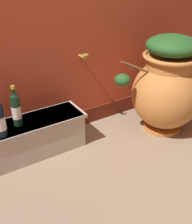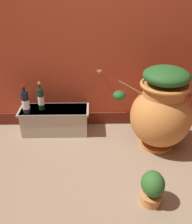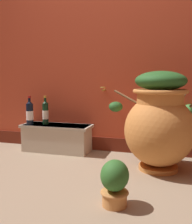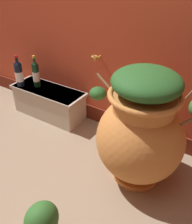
% 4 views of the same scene
% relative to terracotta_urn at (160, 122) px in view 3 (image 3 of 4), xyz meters
% --- Properties ---
extents(ground_plane, '(7.00, 7.00, 0.00)m').
position_rel_terracotta_urn_xyz_m(ground_plane, '(-0.64, -0.63, -0.44)').
color(ground_plane, gray).
extents(back_wall, '(4.40, 0.33, 2.60)m').
position_rel_terracotta_urn_xyz_m(back_wall, '(-0.64, 0.57, 0.85)').
color(back_wall, '#B74228').
rests_on(back_wall, ground_plane).
extents(terracotta_urn, '(1.11, 0.83, 0.90)m').
position_rel_terracotta_urn_xyz_m(terracotta_urn, '(0.00, 0.00, 0.00)').
color(terracotta_urn, '#CC7F3D').
rests_on(terracotta_urn, ground_plane).
extents(stone_ledge, '(0.81, 0.31, 0.31)m').
position_rel_terracotta_urn_xyz_m(stone_ledge, '(-1.16, 0.29, -0.27)').
color(stone_ledge, beige).
rests_on(stone_ledge, ground_plane).
extents(wine_bottle_left, '(0.08, 0.08, 0.33)m').
position_rel_terracotta_urn_xyz_m(wine_bottle_left, '(-1.45, 0.20, 0.01)').
color(wine_bottle_left, black).
rests_on(wine_bottle_left, stone_ledge).
extents(wine_bottle_middle, '(0.07, 0.07, 0.33)m').
position_rel_terracotta_urn_xyz_m(wine_bottle_middle, '(-1.30, 0.29, 0.01)').
color(wine_bottle_middle, black).
rests_on(wine_bottle_middle, stone_ledge).
extents(potted_shrub, '(0.19, 0.21, 0.31)m').
position_rel_terracotta_urn_xyz_m(potted_shrub, '(-0.25, -0.79, -0.28)').
color(potted_shrub, '#D68E4C').
rests_on(potted_shrub, ground_plane).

